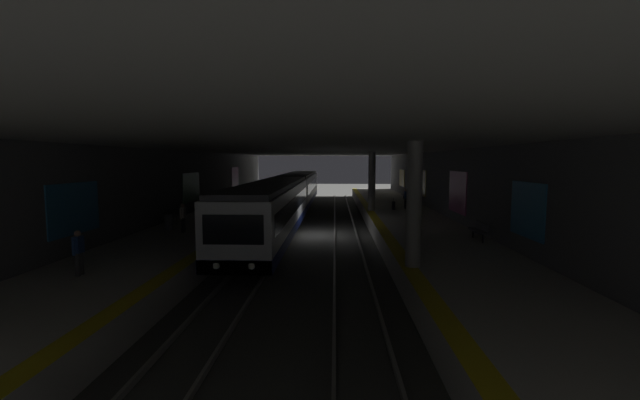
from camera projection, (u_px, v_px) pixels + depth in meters
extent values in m
plane|color=#42423F|center=(312.00, 235.00, 26.69)|extent=(120.00, 120.00, 0.00)
cube|color=gray|center=(357.00, 235.00, 26.57)|extent=(60.00, 0.09, 0.16)
cube|color=gray|center=(335.00, 234.00, 26.63)|extent=(60.00, 0.09, 0.16)
cube|color=gray|center=(290.00, 234.00, 26.73)|extent=(60.00, 0.09, 0.16)
cube|color=gray|center=(268.00, 234.00, 26.79)|extent=(60.00, 0.09, 0.16)
cube|color=beige|center=(412.00, 228.00, 26.40)|extent=(60.00, 5.30, 1.05)
cube|color=yellow|center=(376.00, 220.00, 26.43)|extent=(60.00, 0.60, 0.01)
cube|color=beige|center=(214.00, 227.00, 26.88)|extent=(60.00, 5.30, 1.05)
cube|color=yellow|center=(249.00, 219.00, 26.74)|extent=(60.00, 0.60, 0.01)
cube|color=slate|center=(459.00, 194.00, 26.07)|extent=(60.00, 0.50, 5.60)
cube|color=#338CCC|center=(527.00, 210.00, 16.18)|extent=(2.80, 0.06, 2.22)
cube|color=#BF4C8C|center=(457.00, 192.00, 25.38)|extent=(3.45, 0.06, 2.59)
cube|color=gold|center=(421.00, 183.00, 35.96)|extent=(3.38, 0.06, 2.28)
cube|color=gold|center=(402.00, 178.00, 46.41)|extent=(3.36, 0.06, 1.89)
cube|color=slate|center=(169.00, 193.00, 26.76)|extent=(60.00, 0.50, 5.60)
cube|color=#338CCC|center=(75.00, 209.00, 16.59)|extent=(3.26, 0.06, 2.12)
cube|color=#4CA566|center=(191.00, 187.00, 30.07)|extent=(3.45, 0.06, 2.13)
cube|color=#BF4C8C|center=(235.00, 179.00, 43.31)|extent=(2.81, 0.06, 2.52)
cube|color=beige|center=(312.00, 147.00, 26.13)|extent=(60.00, 19.40, 0.40)
cylinder|color=gray|center=(414.00, 205.00, 14.63)|extent=(0.56, 0.56, 4.55)
cylinder|color=gray|center=(372.00, 181.00, 31.39)|extent=(0.56, 0.56, 4.55)
cube|color=silver|center=(272.00, 209.00, 23.84)|extent=(18.25, 2.80, 2.70)
cube|color=navy|center=(272.00, 227.00, 23.94)|extent=(18.25, 2.82, 0.56)
cube|color=black|center=(272.00, 203.00, 23.80)|extent=(16.79, 2.83, 0.90)
cube|color=#47474C|center=(272.00, 184.00, 23.70)|extent=(17.89, 2.58, 0.24)
cube|color=black|center=(256.00, 254.00, 18.99)|extent=(2.20, 1.64, 0.76)
cube|color=black|center=(283.00, 222.00, 28.98)|extent=(2.20, 1.64, 0.76)
cube|color=black|center=(233.00, 230.00, 14.71)|extent=(0.04, 2.24, 1.10)
cylinder|color=silver|center=(251.00, 266.00, 14.81)|extent=(0.04, 0.24, 0.24)
cylinder|color=silver|center=(216.00, 266.00, 14.86)|extent=(0.04, 0.24, 0.24)
cube|color=silver|center=(300.00, 188.00, 42.59)|extent=(18.25, 2.80, 2.70)
cube|color=navy|center=(300.00, 198.00, 42.70)|extent=(18.25, 2.82, 0.56)
cube|color=black|center=(300.00, 185.00, 42.56)|extent=(16.79, 2.83, 0.90)
cube|color=#47474C|center=(300.00, 174.00, 42.45)|extent=(17.89, 2.58, 0.24)
cube|color=black|center=(295.00, 208.00, 37.75)|extent=(2.20, 1.64, 0.76)
cube|color=black|center=(304.00, 198.00, 47.73)|extent=(2.20, 1.64, 0.76)
cylinder|color=#262628|center=(483.00, 239.00, 19.05)|extent=(0.08, 0.08, 0.42)
cylinder|color=#262628|center=(473.00, 233.00, 20.40)|extent=(0.08, 0.08, 0.42)
cube|color=#4C4C51|center=(478.00, 231.00, 19.70)|extent=(1.70, 0.44, 0.08)
cube|color=#4C4C51|center=(483.00, 227.00, 19.68)|extent=(1.70, 0.06, 0.40)
cylinder|color=#262628|center=(417.00, 204.00, 34.53)|extent=(0.08, 0.08, 0.42)
cylinder|color=#262628|center=(413.00, 202.00, 35.88)|extent=(0.08, 0.08, 0.42)
cube|color=#4C4C51|center=(415.00, 200.00, 35.18)|extent=(1.70, 0.44, 0.08)
cube|color=#4C4C51|center=(418.00, 198.00, 35.15)|extent=(1.70, 0.06, 0.40)
cylinder|color=#262628|center=(406.00, 198.00, 39.73)|extent=(0.08, 0.08, 0.42)
cylinder|color=#262628|center=(404.00, 197.00, 41.08)|extent=(0.08, 0.08, 0.42)
cube|color=#4C4C51|center=(405.00, 195.00, 40.38)|extent=(1.70, 0.44, 0.08)
cube|color=#4C4C51|center=(407.00, 193.00, 40.36)|extent=(1.70, 0.06, 0.40)
cylinder|color=#262628|center=(168.00, 222.00, 24.09)|extent=(0.08, 0.08, 0.42)
cylinder|color=#262628|center=(177.00, 219.00, 25.44)|extent=(0.08, 0.08, 0.42)
cube|color=#4C4C51|center=(172.00, 217.00, 24.74)|extent=(1.70, 0.44, 0.08)
cube|color=#4C4C51|center=(168.00, 213.00, 24.73)|extent=(1.70, 0.06, 0.40)
cylinder|color=#262628|center=(199.00, 211.00, 29.57)|extent=(0.08, 0.08, 0.42)
cylinder|color=#262628|center=(205.00, 209.00, 30.92)|extent=(0.08, 0.08, 0.42)
cube|color=#4C4C51|center=(202.00, 206.00, 30.22)|extent=(1.70, 0.44, 0.08)
cube|color=#4C4C51|center=(199.00, 204.00, 30.21)|extent=(1.70, 0.06, 0.40)
cylinder|color=#262628|center=(236.00, 197.00, 40.76)|extent=(0.08, 0.08, 0.42)
cylinder|color=#262628|center=(239.00, 196.00, 42.11)|extent=(0.08, 0.08, 0.42)
cube|color=#4C4C51|center=(238.00, 194.00, 41.41)|extent=(1.70, 0.44, 0.08)
cube|color=#4C4C51|center=(235.00, 192.00, 41.40)|extent=(1.70, 0.06, 0.40)
cylinder|color=#464646|center=(77.00, 265.00, 13.55)|extent=(0.16, 0.16, 0.78)
cylinder|color=#464646|center=(81.00, 263.00, 13.75)|extent=(0.16, 0.16, 0.78)
cube|color=#284C93|center=(78.00, 245.00, 13.58)|extent=(0.36, 0.22, 0.55)
cylinder|color=#284C93|center=(73.00, 248.00, 13.34)|extent=(0.10, 0.10, 0.52)
cylinder|color=#284C93|center=(83.00, 245.00, 13.84)|extent=(0.10, 0.10, 0.52)
sphere|color=tan|center=(77.00, 233.00, 13.55)|extent=(0.21, 0.21, 0.21)
cylinder|color=black|center=(409.00, 216.00, 25.32)|extent=(0.16, 0.16, 0.82)
cylinder|color=black|center=(408.00, 216.00, 25.52)|extent=(0.16, 0.16, 0.82)
cube|color=beige|center=(409.00, 205.00, 25.35)|extent=(0.36, 0.22, 0.58)
cylinder|color=beige|center=(410.00, 206.00, 25.10)|extent=(0.10, 0.10, 0.55)
cylinder|color=beige|center=(408.00, 205.00, 25.60)|extent=(0.10, 0.10, 0.55)
sphere|color=tan|center=(409.00, 198.00, 25.31)|extent=(0.22, 0.22, 0.22)
cylinder|color=black|center=(406.00, 204.00, 32.56)|extent=(0.16, 0.16, 0.82)
cylinder|color=black|center=(405.00, 204.00, 32.76)|extent=(0.16, 0.16, 0.82)
cube|color=#284C93|center=(406.00, 195.00, 32.59)|extent=(0.36, 0.22, 0.58)
cylinder|color=#284C93|center=(406.00, 196.00, 32.35)|extent=(0.10, 0.10, 0.55)
cylinder|color=#284C93|center=(405.00, 195.00, 32.84)|extent=(0.10, 0.10, 0.55)
sphere|color=tan|center=(406.00, 190.00, 32.55)|extent=(0.22, 0.22, 0.22)
cylinder|color=#373737|center=(183.00, 225.00, 21.78)|extent=(0.16, 0.16, 0.79)
cylinder|color=#373737|center=(184.00, 225.00, 21.98)|extent=(0.16, 0.16, 0.79)
cube|color=beige|center=(183.00, 213.00, 21.81)|extent=(0.36, 0.22, 0.56)
cylinder|color=beige|center=(181.00, 214.00, 21.57)|extent=(0.10, 0.10, 0.53)
cylinder|color=beige|center=(185.00, 213.00, 22.07)|extent=(0.10, 0.10, 0.53)
sphere|color=tan|center=(183.00, 205.00, 21.78)|extent=(0.21, 0.21, 0.21)
cube|color=black|center=(393.00, 206.00, 32.10)|extent=(0.33, 0.22, 0.64)
cylinder|color=#333333|center=(394.00, 200.00, 32.05)|extent=(0.02, 0.02, 0.30)
cube|color=maroon|center=(418.00, 230.00, 21.50)|extent=(0.30, 0.20, 0.40)
cylinder|color=#595B5E|center=(169.00, 222.00, 22.65)|extent=(0.44, 0.44, 0.85)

